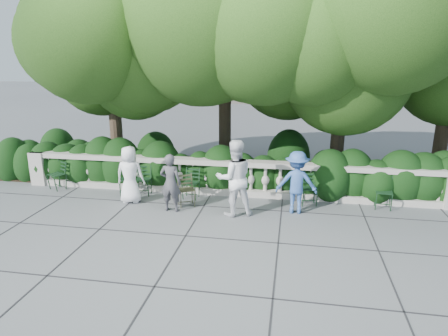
% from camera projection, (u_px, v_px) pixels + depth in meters
% --- Properties ---
extents(ground, '(90.00, 90.00, 0.00)m').
position_uv_depth(ground, '(217.00, 220.00, 9.52)').
color(ground, '#53575B').
rests_on(ground, ground).
extents(balustrade, '(12.00, 0.44, 1.00)m').
position_uv_depth(balustrade, '(229.00, 178.00, 11.09)').
color(balustrade, '#9E998E').
rests_on(balustrade, ground).
extents(shrub_hedge, '(15.00, 2.60, 1.70)m').
position_uv_depth(shrub_hedge, '(235.00, 182.00, 12.36)').
color(shrub_hedge, black).
rests_on(shrub_hedge, ground).
extents(tree_canopy, '(15.04, 6.52, 6.78)m').
position_uv_depth(tree_canopy, '(261.00, 48.00, 11.34)').
color(tree_canopy, '#3F3023').
rests_on(tree_canopy, ground).
extents(chair_a, '(0.61, 0.63, 0.84)m').
position_uv_depth(chair_a, '(54.00, 190.00, 11.57)').
color(chair_a, black).
rests_on(chair_a, ground).
extents(chair_b, '(0.60, 0.62, 0.84)m').
position_uv_depth(chair_b, '(127.00, 196.00, 11.10)').
color(chair_b, black).
rests_on(chair_b, ground).
extents(chair_c, '(0.48, 0.52, 0.84)m').
position_uv_depth(chair_c, '(142.00, 196.00, 11.06)').
color(chair_c, black).
rests_on(chair_c, ground).
extents(chair_d, '(0.47, 0.51, 0.84)m').
position_uv_depth(chair_d, '(189.00, 200.00, 10.79)').
color(chair_d, black).
rests_on(chair_d, ground).
extents(chair_e, '(0.52, 0.56, 0.84)m').
position_uv_depth(chair_e, '(309.00, 207.00, 10.33)').
color(chair_e, black).
rests_on(chair_e, ground).
extents(chair_f, '(0.49, 0.52, 0.84)m').
position_uv_depth(chair_f, '(383.00, 210.00, 10.07)').
color(chair_f, black).
rests_on(chair_f, ground).
extents(chair_weathered, '(0.61, 0.63, 0.84)m').
position_uv_depth(chair_weathered, '(188.00, 208.00, 10.24)').
color(chair_weathered, black).
rests_on(chair_weathered, ground).
extents(person_businessman, '(0.76, 0.51, 1.53)m').
position_uv_depth(person_businessman, '(130.00, 175.00, 10.44)').
color(person_businessman, white).
rests_on(person_businessman, ground).
extents(person_woman_grey, '(0.55, 0.37, 1.47)m').
position_uv_depth(person_woman_grey, '(171.00, 183.00, 9.86)').
color(person_woman_grey, '#46454B').
rests_on(person_woman_grey, ground).
extents(person_casual_man, '(1.11, 0.99, 1.87)m').
position_uv_depth(person_casual_man, '(234.00, 178.00, 9.58)').
color(person_casual_man, white).
rests_on(person_casual_man, ground).
extents(person_older_blue, '(1.03, 0.62, 1.56)m').
position_uv_depth(person_older_blue, '(297.00, 182.00, 9.76)').
color(person_older_blue, '#355CA1').
rests_on(person_older_blue, ground).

